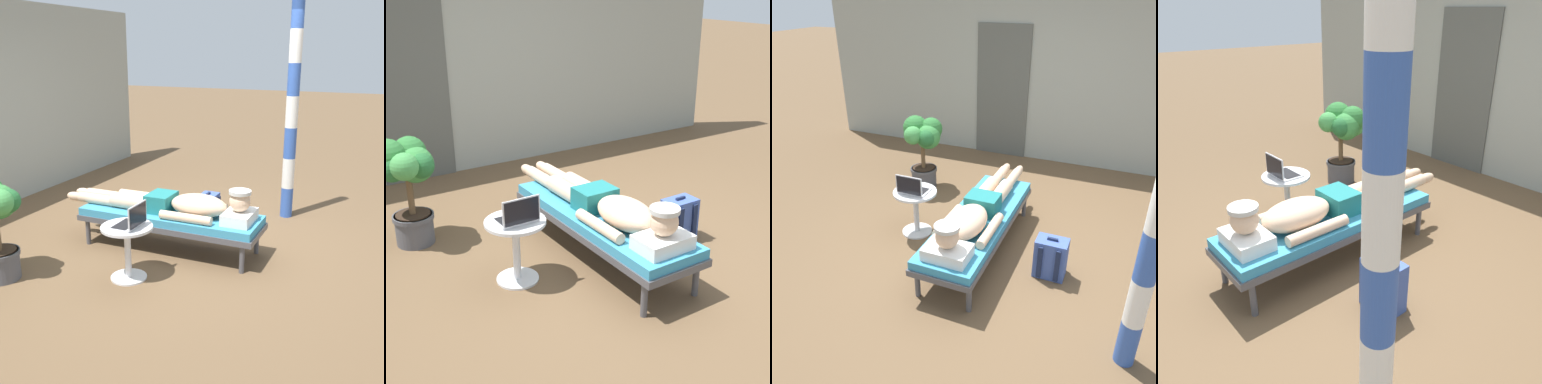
{
  "view_description": "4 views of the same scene",
  "coord_description": "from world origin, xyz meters",
  "views": [
    {
      "loc": [
        -4.47,
        -2.12,
        2.08
      ],
      "look_at": [
        -0.01,
        -0.17,
        0.6
      ],
      "focal_mm": 44.36,
      "sensor_mm": 36.0,
      "label": 1
    },
    {
      "loc": [
        -2.65,
        -3.37,
        2.29
      ],
      "look_at": [
        -0.38,
        0.13,
        0.6
      ],
      "focal_mm": 50.48,
      "sensor_mm": 36.0,
      "label": 2
    },
    {
      "loc": [
        1.02,
        -3.34,
        2.53
      ],
      "look_at": [
        -0.41,
        0.02,
        0.65
      ],
      "focal_mm": 37.59,
      "sensor_mm": 36.0,
      "label": 3
    },
    {
      "loc": [
        2.21,
        -1.82,
        2.03
      ],
      "look_at": [
        -0.3,
        0.28,
        0.52
      ],
      "focal_mm": 37.48,
      "sensor_mm": 36.0,
      "label": 4
    }
  ],
  "objects": [
    {
      "name": "lounge_chair",
      "position": [
        -0.23,
        -0.01,
        0.35
      ],
      "size": [
        0.6,
        1.97,
        0.42
      ],
      "color": "#4C4C51",
      "rests_on": "ground"
    },
    {
      "name": "backpack",
      "position": [
        0.56,
        -0.12,
        0.2
      ],
      "size": [
        0.3,
        0.26,
        0.42
      ],
      "color": "#3F59A5",
      "rests_on": "ground"
    },
    {
      "name": "house_door_panel",
      "position": [
        -0.91,
        2.74,
        1.02
      ],
      "size": [
        0.84,
        0.03,
        2.04
      ],
      "primitive_type": "cube",
      "color": "#545651",
      "rests_on": "ground"
    },
    {
      "name": "house_wall_back",
      "position": [
        -0.23,
        2.85,
        1.35
      ],
      "size": [
        7.6,
        0.2,
        2.7
      ],
      "primitive_type": "cube",
      "color": "#999E93",
      "rests_on": "ground"
    },
    {
      "name": "ground_plane",
      "position": [
        0.0,
        0.0,
        0.0
      ],
      "size": [
        40.0,
        40.0,
        0.0
      ],
      "primitive_type": "plane",
      "color": "brown"
    },
    {
      "name": "laptop",
      "position": [
        -1.01,
        -0.0,
        0.58
      ],
      "size": [
        0.31,
        0.24,
        0.23
      ],
      "color": "silver",
      "rests_on": "side_table"
    },
    {
      "name": "side_table",
      "position": [
        -1.01,
        0.05,
        0.36
      ],
      "size": [
        0.48,
        0.48,
        0.52
      ],
      "color": "silver",
      "rests_on": "ground"
    },
    {
      "name": "potted_plant",
      "position": [
        -1.5,
        1.19,
        0.66
      ],
      "size": [
        0.55,
        0.62,
        0.98
      ],
      "color": "#4C4C51",
      "rests_on": "ground"
    },
    {
      "name": "person_reclining",
      "position": [
        -0.23,
        -0.1,
        0.52
      ],
      "size": [
        0.53,
        2.17,
        0.33
      ],
      "color": "white",
      "rests_on": "lounge_chair"
    }
  ]
}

